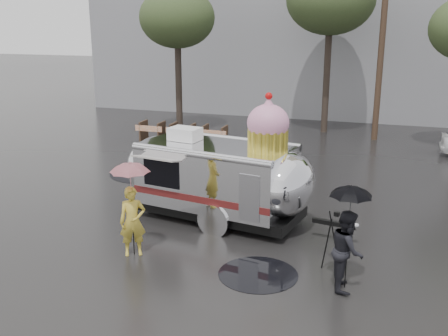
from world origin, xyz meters
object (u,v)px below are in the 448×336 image
(person_right, at_px, (347,250))
(tripod, at_px, (336,236))
(airstream_trailer, at_px, (220,174))
(person_left, at_px, (133,221))

(person_right, xyz_separation_m, tripod, (-0.33, 0.80, -0.07))
(airstream_trailer, bearing_deg, person_left, -103.27)
(person_left, height_order, person_right, person_right)
(person_left, relative_size, person_right, 0.99)
(person_right, bearing_deg, airstream_trailer, 43.75)
(airstream_trailer, xyz_separation_m, person_left, (-1.20, -2.87, -0.47))
(airstream_trailer, height_order, person_right, airstream_trailer)
(person_left, xyz_separation_m, person_right, (4.99, -0.04, 0.01))
(person_right, height_order, tripod, person_right)
(airstream_trailer, bearing_deg, tripod, -21.98)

